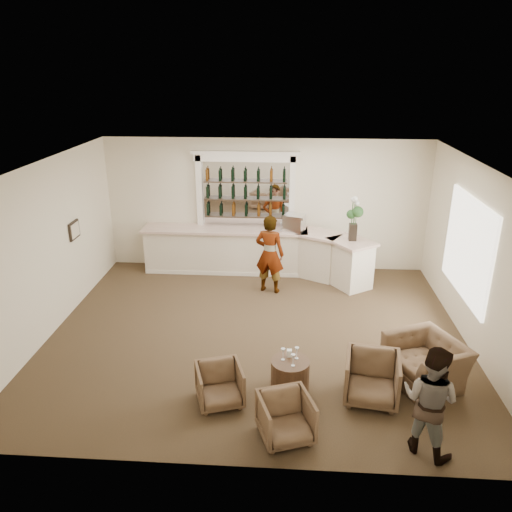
{
  "coord_description": "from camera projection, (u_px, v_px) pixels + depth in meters",
  "views": [
    {
      "loc": [
        0.58,
        -8.6,
        4.94
      ],
      "look_at": [
        -0.07,
        0.9,
        1.28
      ],
      "focal_mm": 35.0,
      "sensor_mm": 36.0,
      "label": 1
    }
  ],
  "objects": [
    {
      "name": "wine_glass_bar_right",
      "position": [
        281.0,
        226.0,
        12.17
      ],
      "size": [
        0.07,
        0.07,
        0.21
      ],
      "primitive_type": null,
      "color": "white",
      "rests_on": "bar_counter"
    },
    {
      "name": "armchair_far",
      "position": [
        426.0,
        362.0,
        8.18
      ],
      "size": [
        1.42,
        1.49,
        0.76
      ],
      "primitive_type": "imported",
      "rotation": [
        0.0,
        0.0,
        -1.13
      ],
      "color": "brown",
      "rests_on": "ground"
    },
    {
      "name": "room_shell",
      "position": [
        267.0,
        209.0,
        9.63
      ],
      "size": [
        8.04,
        7.02,
        3.32
      ],
      "color": "#F3E6CA",
      "rests_on": "ground"
    },
    {
      "name": "bar_counter",
      "position": [
        258.0,
        252.0,
        12.41
      ],
      "size": [
        5.72,
        1.8,
        1.14
      ],
      "color": "white",
      "rests_on": "ground"
    },
    {
      "name": "guest",
      "position": [
        430.0,
        400.0,
        6.58
      ],
      "size": [
        0.98,
        0.95,
        1.6
      ],
      "primitive_type": "imported",
      "rotation": [
        0.0,
        0.0,
        2.49
      ],
      "color": "gray",
      "rests_on": "ground"
    },
    {
      "name": "wine_glass_tbl_b",
      "position": [
        297.0,
        353.0,
        8.02
      ],
      "size": [
        0.07,
        0.07,
        0.21
      ],
      "primitive_type": null,
      "color": "white",
      "rests_on": "cocktail_table"
    },
    {
      "name": "armchair_left",
      "position": [
        220.0,
        385.0,
        7.69
      ],
      "size": [
        0.87,
        0.88,
        0.64
      ],
      "primitive_type": "imported",
      "rotation": [
        0.0,
        0.0,
        0.31
      ],
      "color": "brown",
      "rests_on": "ground"
    },
    {
      "name": "back_bar_alcove",
      "position": [
        246.0,
        191.0,
        12.29
      ],
      "size": [
        2.64,
        0.25,
        3.0
      ],
      "color": "white",
      "rests_on": "ground"
    },
    {
      "name": "cocktail_table",
      "position": [
        290.0,
        374.0,
        8.07
      ],
      "size": [
        0.63,
        0.63,
        0.5
      ],
      "primitive_type": "cylinder",
      "color": "#4E3622",
      "rests_on": "ground"
    },
    {
      "name": "ground",
      "position": [
        257.0,
        333.0,
        9.82
      ],
      "size": [
        8.0,
        8.0,
        0.0
      ],
      "primitive_type": "plane",
      "color": "brown",
      "rests_on": "ground"
    },
    {
      "name": "armchair_center",
      "position": [
        286.0,
        418.0,
        6.96
      ],
      "size": [
        0.9,
        0.92,
        0.66
      ],
      "primitive_type": "imported",
      "rotation": [
        0.0,
        0.0,
        0.33
      ],
      "color": "brown",
      "rests_on": "ground"
    },
    {
      "name": "espresso_machine",
      "position": [
        294.0,
        223.0,
        12.08
      ],
      "size": [
        0.58,
        0.54,
        0.42
      ],
      "primitive_type": "cube",
      "rotation": [
        0.0,
        0.0,
        -0.36
      ],
      "color": "silver",
      "rests_on": "bar_counter"
    },
    {
      "name": "flower_vase",
      "position": [
        354.0,
        216.0,
        11.33
      ],
      "size": [
        0.27,
        0.27,
        1.04
      ],
      "color": "black",
      "rests_on": "bar_counter"
    },
    {
      "name": "armchair_right",
      "position": [
        372.0,
        378.0,
        7.75
      ],
      "size": [
        0.94,
        0.96,
        0.77
      ],
      "primitive_type": "imported",
      "rotation": [
        0.0,
        0.0,
        -0.15
      ],
      "color": "brown",
      "rests_on": "ground"
    },
    {
      "name": "wine_glass_tbl_a",
      "position": [
        283.0,
        354.0,
        7.98
      ],
      "size": [
        0.07,
        0.07,
        0.21
      ],
      "primitive_type": null,
      "color": "white",
      "rests_on": "cocktail_table"
    },
    {
      "name": "sommelier",
      "position": [
        270.0,
        254.0,
        11.32
      ],
      "size": [
        0.76,
        0.6,
        1.83
      ],
      "primitive_type": "imported",
      "rotation": [
        0.0,
        0.0,
        2.88
      ],
      "color": "gray",
      "rests_on": "ground"
    },
    {
      "name": "wine_glass_bar_left",
      "position": [
        283.0,
        227.0,
        12.14
      ],
      "size": [
        0.07,
        0.07,
        0.21
      ],
      "primitive_type": null,
      "color": "white",
      "rests_on": "bar_counter"
    },
    {
      "name": "napkin_holder",
      "position": [
        289.0,
        353.0,
        8.09
      ],
      "size": [
        0.08,
        0.08,
        0.12
      ],
      "primitive_type": "cube",
      "color": "white",
      "rests_on": "cocktail_table"
    },
    {
      "name": "wine_glass_tbl_c",
      "position": [
        293.0,
        360.0,
        7.82
      ],
      "size": [
        0.07,
        0.07,
        0.21
      ],
      "primitive_type": null,
      "color": "white",
      "rests_on": "cocktail_table"
    }
  ]
}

